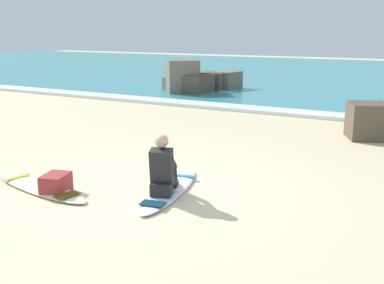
% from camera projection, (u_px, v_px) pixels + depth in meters
% --- Properties ---
extents(ground_plane, '(80.00, 80.00, 0.00)m').
position_uv_depth(ground_plane, '(141.00, 189.00, 7.70)').
color(ground_plane, beige).
extents(sea, '(80.00, 28.00, 0.10)m').
position_uv_depth(sea, '(364.00, 76.00, 26.18)').
color(sea, teal).
rests_on(sea, ground).
extents(breaking_foam, '(80.00, 0.90, 0.11)m').
position_uv_depth(breaking_foam, '(289.00, 112.00, 14.53)').
color(breaking_foam, white).
rests_on(breaking_foam, ground).
extents(surfboard_main, '(0.99, 2.39, 0.08)m').
position_uv_depth(surfboard_main, '(170.00, 190.00, 7.54)').
color(surfboard_main, silver).
rests_on(surfboard_main, ground).
extents(surfer_seated, '(0.55, 0.77, 0.95)m').
position_uv_depth(surfer_seated, '(163.00, 170.00, 7.22)').
color(surfer_seated, '#232326').
rests_on(surfer_seated, surfboard_main).
extents(surfboard_spare_near, '(2.43, 0.93, 0.08)m').
position_uv_depth(surfboard_spare_near, '(40.00, 187.00, 7.67)').
color(surfboard_spare_near, '#EFE5C6').
rests_on(surfboard_spare_near, ground).
extents(rock_outcrop_distant, '(2.86, 3.48, 1.39)m').
position_uv_depth(rock_outcrop_distant, '(197.00, 81.00, 19.37)').
color(rock_outcrop_distant, '#756656').
rests_on(rock_outcrop_distant, ground).
extents(shoreline_rock, '(1.17, 1.20, 0.86)m').
position_uv_depth(shoreline_rock, '(367.00, 121.00, 11.17)').
color(shoreline_rock, brown).
rests_on(shoreline_rock, ground).
extents(beach_bag, '(0.48, 0.56, 0.32)m').
position_uv_depth(beach_bag, '(56.00, 184.00, 7.44)').
color(beach_bag, maroon).
rests_on(beach_bag, ground).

